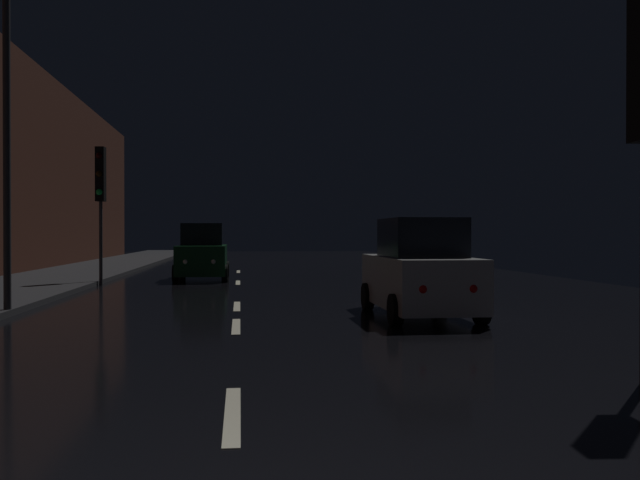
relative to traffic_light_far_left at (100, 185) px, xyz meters
name	(u,v)px	position (x,y,z in m)	size (l,w,h in m)	color
ground	(238,277)	(4.75, 3.99, -3.52)	(26.50, 84.00, 0.02)	black
sidewalk_left	(62,277)	(-2.30, 3.99, -3.43)	(4.40, 84.00, 0.15)	#28282B
lane_centerline	(237,299)	(4.75, -5.49, -3.50)	(0.16, 27.69, 0.01)	beige
traffic_light_far_left	(100,185)	(0.00, 0.00, 0.00)	(0.33, 0.47, 4.83)	#38383A
streetlamp_overhead	(26,67)	(0.22, -8.89, 1.93)	(1.70, 0.44, 8.39)	#2D2D30
car_approaching_headlights	(203,254)	(3.37, 2.66, -2.50)	(2.02, 4.38, 2.21)	#0F3819
car_parked_right_near	(420,272)	(8.71, -9.98, -2.53)	(1.95, 4.23, 2.13)	silver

